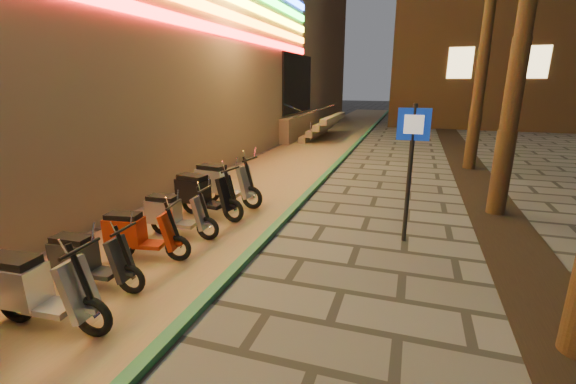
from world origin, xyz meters
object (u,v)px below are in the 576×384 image
(scooter_7, at_px, (138,234))
(scooter_10, at_px, (221,183))
(scooter_5, at_px, (34,289))
(scooter_8, at_px, (174,214))
(pedestrian_sign, at_px, (411,155))
(scooter_9, at_px, (202,194))
(scooter_6, at_px, (87,260))

(scooter_7, distance_m, scooter_10, 3.18)
(scooter_5, height_order, scooter_8, scooter_5)
(scooter_8, bearing_deg, pedestrian_sign, 12.79)
(pedestrian_sign, relative_size, scooter_9, 1.48)
(scooter_7, relative_size, scooter_10, 0.83)
(scooter_8, height_order, scooter_9, scooter_9)
(scooter_6, xyz_separation_m, scooter_8, (0.05, 2.09, 0.01))
(scooter_5, bearing_deg, scooter_6, 93.96)
(scooter_10, bearing_deg, scooter_5, -81.26)
(pedestrian_sign, distance_m, scooter_5, 6.07)
(scooter_7, relative_size, scooter_9, 0.86)
(scooter_7, height_order, scooter_10, scooter_10)
(scooter_6, xyz_separation_m, scooter_7, (0.04, 1.05, 0.01))
(scooter_8, bearing_deg, scooter_10, 89.39)
(pedestrian_sign, distance_m, scooter_10, 4.61)
(pedestrian_sign, relative_size, scooter_10, 1.43)
(scooter_5, distance_m, scooter_7, 2.00)
(scooter_9, bearing_deg, scooter_10, 100.07)
(pedestrian_sign, distance_m, scooter_8, 4.62)
(scooter_7, xyz_separation_m, scooter_8, (0.01, 1.05, 0.00))
(pedestrian_sign, xyz_separation_m, scooter_10, (-4.37, 0.96, -1.12))
(scooter_6, relative_size, scooter_7, 0.98)
(pedestrian_sign, bearing_deg, scooter_9, 179.50)
(pedestrian_sign, relative_size, scooter_6, 1.75)
(pedestrian_sign, xyz_separation_m, scooter_9, (-4.36, 0.03, -1.14))
(pedestrian_sign, distance_m, scooter_6, 5.57)
(pedestrian_sign, height_order, scooter_6, pedestrian_sign)
(scooter_9, bearing_deg, scooter_7, -78.98)
(scooter_5, height_order, scooter_10, scooter_10)
(scooter_6, bearing_deg, scooter_5, -85.82)
(scooter_5, relative_size, scooter_6, 1.15)
(scooter_8, height_order, scooter_10, scooter_10)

